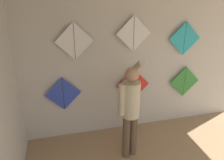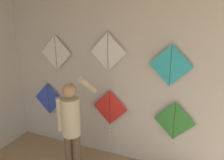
# 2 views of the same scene
# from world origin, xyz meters

# --- Properties ---
(back_panel) EXTENTS (4.66, 0.06, 2.80)m
(back_panel) POSITION_xyz_m (0.00, 3.87, 1.40)
(back_panel) COLOR beige
(back_panel) RESTS_ON ground
(shopkeeper) EXTENTS (0.41, 0.61, 1.65)m
(shopkeeper) POSITION_xyz_m (-0.24, 3.06, 0.93)
(shopkeeper) COLOR brown
(shopkeeper) RESTS_ON ground
(kite_0) EXTENTS (0.62, 0.01, 0.62)m
(kite_0) POSITION_xyz_m (-1.22, 3.78, 0.90)
(kite_0) COLOR blue
(kite_1) EXTENTS (0.62, 0.04, 0.83)m
(kite_1) POSITION_xyz_m (0.06, 3.78, 0.89)
(kite_1) COLOR red
(kite_2) EXTENTS (0.62, 0.01, 0.62)m
(kite_2) POSITION_xyz_m (1.13, 3.78, 0.88)
(kite_2) COLOR #338C38
(kite_3) EXTENTS (0.62, 0.01, 0.62)m
(kite_3) POSITION_xyz_m (-0.97, 3.78, 1.80)
(kite_3) COLOR white
(kite_4) EXTENTS (0.62, 0.01, 0.62)m
(kite_4) POSITION_xyz_m (0.03, 3.78, 1.88)
(kite_4) COLOR white
(kite_5) EXTENTS (0.62, 0.01, 0.62)m
(kite_5) POSITION_xyz_m (1.01, 3.78, 1.74)
(kite_5) COLOR #28B2C6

